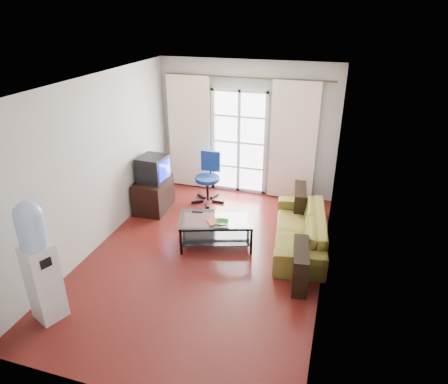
% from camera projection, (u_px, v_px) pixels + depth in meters
% --- Properties ---
extents(floor, '(5.20, 5.20, 0.00)m').
position_uv_depth(floor, '(206.00, 256.00, 6.35)').
color(floor, maroon).
rests_on(floor, ground).
extents(ceiling, '(5.20, 5.20, 0.00)m').
position_uv_depth(ceiling, '(202.00, 83.00, 5.20)').
color(ceiling, white).
rests_on(ceiling, wall_back).
extents(wall_back, '(3.60, 0.02, 2.70)m').
position_uv_depth(wall_back, '(247.00, 129.00, 8.02)').
color(wall_back, '#B8B5AF').
rests_on(wall_back, floor).
extents(wall_front, '(3.60, 0.02, 2.70)m').
position_uv_depth(wall_front, '(106.00, 289.00, 3.52)').
color(wall_front, '#B8B5AF').
rests_on(wall_front, floor).
extents(wall_left, '(0.02, 5.20, 2.70)m').
position_uv_depth(wall_left, '(96.00, 165.00, 6.24)').
color(wall_left, '#B8B5AF').
rests_on(wall_left, floor).
extents(wall_right, '(0.02, 5.20, 2.70)m').
position_uv_depth(wall_right, '(332.00, 193.00, 5.30)').
color(wall_right, '#B8B5AF').
rests_on(wall_right, floor).
extents(french_door, '(1.16, 0.06, 2.15)m').
position_uv_depth(french_door, '(239.00, 142.00, 8.13)').
color(french_door, white).
rests_on(french_door, wall_back).
extents(curtain_rod, '(3.30, 0.04, 0.04)m').
position_uv_depth(curtain_rod, '(247.00, 77.00, 7.50)').
color(curtain_rod, '#4C3F2D').
rests_on(curtain_rod, wall_back).
extents(curtain_left, '(0.90, 0.07, 2.35)m').
position_uv_depth(curtain_left, '(190.00, 133.00, 8.30)').
color(curtain_left, '#FFE9CD').
rests_on(curtain_left, curtain_rod).
extents(curtain_right, '(0.90, 0.07, 2.35)m').
position_uv_depth(curtain_right, '(293.00, 142.00, 7.73)').
color(curtain_right, '#FFE9CD').
rests_on(curtain_right, curtain_rod).
extents(radiator, '(0.64, 0.12, 0.64)m').
position_uv_depth(radiator, '(283.00, 182.00, 8.16)').
color(radiator, '#97989A').
rests_on(radiator, floor).
extents(sofa, '(2.19, 1.29, 0.58)m').
position_uv_depth(sofa, '(300.00, 229.00, 6.53)').
color(sofa, olive).
rests_on(sofa, floor).
extents(coffee_table, '(1.32, 1.00, 0.47)m').
position_uv_depth(coffee_table, '(216.00, 228.00, 6.54)').
color(coffee_table, silver).
rests_on(coffee_table, floor).
extents(bowl, '(0.29, 0.29, 0.06)m').
position_uv_depth(bowl, '(222.00, 223.00, 6.30)').
color(bowl, '#328C4E').
rests_on(bowl, coffee_table).
extents(book, '(0.39, 0.39, 0.02)m').
position_uv_depth(book, '(208.00, 223.00, 6.33)').
color(book, maroon).
rests_on(book, coffee_table).
extents(remote, '(0.19, 0.09, 0.02)m').
position_uv_depth(remote, '(198.00, 211.00, 6.68)').
color(remote, black).
rests_on(remote, coffee_table).
extents(tv_stand, '(0.59, 0.85, 0.60)m').
position_uv_depth(tv_stand, '(154.00, 195.00, 7.69)').
color(tv_stand, black).
rests_on(tv_stand, floor).
extents(crt_tv, '(0.55, 0.54, 0.47)m').
position_uv_depth(crt_tv, '(152.00, 168.00, 7.48)').
color(crt_tv, black).
rests_on(crt_tv, tv_stand).
extents(task_chair, '(0.69, 0.69, 1.00)m').
position_uv_depth(task_chair, '(208.00, 187.00, 8.01)').
color(task_chair, black).
rests_on(task_chair, floor).
extents(water_cooler, '(0.43, 0.43, 1.64)m').
position_uv_depth(water_cooler, '(39.00, 260.00, 4.77)').
color(water_cooler, silver).
rests_on(water_cooler, floor).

